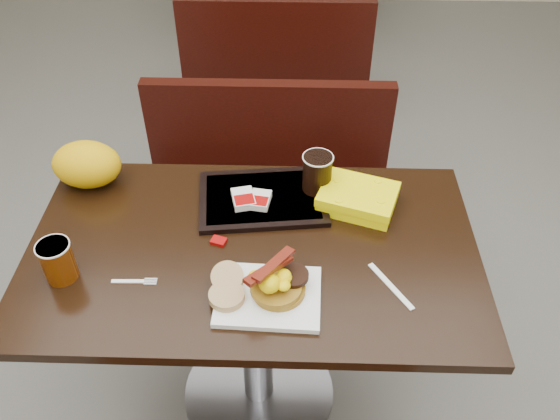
{
  "coord_description": "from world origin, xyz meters",
  "views": [
    {
      "loc": [
        0.1,
        -1.06,
        1.85
      ],
      "look_at": [
        0.07,
        0.07,
        0.82
      ],
      "focal_mm": 36.83,
      "sensor_mm": 36.0,
      "label": 1
    }
  ],
  "objects_px": {
    "table_near": "(256,331)",
    "coffee_cup_near": "(58,261)",
    "fork": "(128,281)",
    "hashbrown_sleeve_left": "(243,199)",
    "tray": "(263,198)",
    "coffee_cup_far": "(317,173)",
    "platter": "(268,296)",
    "clamshell": "(358,198)",
    "bench_near_n": "(267,189)",
    "pancake_stack": "(279,287)",
    "knife": "(391,286)",
    "hashbrown_sleeve_right": "(260,200)",
    "paper_bag": "(87,164)",
    "bench_far_s": "(277,50)"
  },
  "relations": [
    {
      "from": "hashbrown_sleeve_right",
      "to": "platter",
      "type": "bearing_deg",
      "value": -74.44
    },
    {
      "from": "fork",
      "to": "hashbrown_sleeve_right",
      "type": "distance_m",
      "value": 0.43
    },
    {
      "from": "coffee_cup_near",
      "to": "coffee_cup_far",
      "type": "height_order",
      "value": "coffee_cup_far"
    },
    {
      "from": "knife",
      "to": "tray",
      "type": "distance_m",
      "value": 0.46
    },
    {
      "from": "hashbrown_sleeve_left",
      "to": "coffee_cup_far",
      "type": "relative_size",
      "value": 0.72
    },
    {
      "from": "bench_near_n",
      "to": "fork",
      "type": "distance_m",
      "value": 0.97
    },
    {
      "from": "hashbrown_sleeve_right",
      "to": "paper_bag",
      "type": "relative_size",
      "value": 0.37
    },
    {
      "from": "bench_near_n",
      "to": "pancake_stack",
      "type": "relative_size",
      "value": 7.63
    },
    {
      "from": "table_near",
      "to": "knife",
      "type": "xyz_separation_m",
      "value": [
        0.35,
        -0.13,
        0.38
      ]
    },
    {
      "from": "coffee_cup_far",
      "to": "fork",
      "type": "bearing_deg",
      "value": -143.18
    },
    {
      "from": "platter",
      "to": "fork",
      "type": "xyz_separation_m",
      "value": [
        -0.35,
        0.04,
        -0.01
      ]
    },
    {
      "from": "pancake_stack",
      "to": "hashbrown_sleeve_right",
      "type": "relative_size",
      "value": 1.75
    },
    {
      "from": "platter",
      "to": "bench_near_n",
      "type": "bearing_deg",
      "value": 95.6
    },
    {
      "from": "table_near",
      "to": "hashbrown_sleeve_right",
      "type": "bearing_deg",
      "value": 85.62
    },
    {
      "from": "table_near",
      "to": "hashbrown_sleeve_right",
      "type": "height_order",
      "value": "hashbrown_sleeve_right"
    },
    {
      "from": "coffee_cup_near",
      "to": "fork",
      "type": "distance_m",
      "value": 0.18
    },
    {
      "from": "knife",
      "to": "tray",
      "type": "relative_size",
      "value": 0.47
    },
    {
      "from": "table_near",
      "to": "hashbrown_sleeve_right",
      "type": "distance_m",
      "value": 0.43
    },
    {
      "from": "fork",
      "to": "hashbrown_sleeve_left",
      "type": "height_order",
      "value": "hashbrown_sleeve_left"
    },
    {
      "from": "bench_near_n",
      "to": "pancake_stack",
      "type": "distance_m",
      "value": 0.96
    },
    {
      "from": "clamshell",
      "to": "table_near",
      "type": "bearing_deg",
      "value": -130.73
    },
    {
      "from": "bench_far_s",
      "to": "knife",
      "type": "height_order",
      "value": "knife"
    },
    {
      "from": "bench_far_s",
      "to": "platter",
      "type": "xyz_separation_m",
      "value": [
        0.05,
        -2.07,
        0.4
      ]
    },
    {
      "from": "tray",
      "to": "paper_bag",
      "type": "distance_m",
      "value": 0.53
    },
    {
      "from": "clamshell",
      "to": "pancake_stack",
      "type": "bearing_deg",
      "value": -104.17
    },
    {
      "from": "fork",
      "to": "paper_bag",
      "type": "relative_size",
      "value": 0.57
    },
    {
      "from": "platter",
      "to": "fork",
      "type": "bearing_deg",
      "value": 175.52
    },
    {
      "from": "tray",
      "to": "hashbrown_sleeve_left",
      "type": "bearing_deg",
      "value": -161.47
    },
    {
      "from": "fork",
      "to": "paper_bag",
      "type": "xyz_separation_m",
      "value": [
        -0.2,
        0.38,
        0.07
      ]
    },
    {
      "from": "tray",
      "to": "coffee_cup_near",
      "type": "bearing_deg",
      "value": -154.93
    },
    {
      "from": "table_near",
      "to": "coffee_cup_near",
      "type": "xyz_separation_m",
      "value": [
        -0.47,
        -0.12,
        0.43
      ]
    },
    {
      "from": "fork",
      "to": "coffee_cup_far",
      "type": "distance_m",
      "value": 0.6
    },
    {
      "from": "bench_far_s",
      "to": "clamshell",
      "type": "relative_size",
      "value": 4.75
    },
    {
      "from": "bench_far_s",
      "to": "platter",
      "type": "height_order",
      "value": "platter"
    },
    {
      "from": "platter",
      "to": "tray",
      "type": "distance_m",
      "value": 0.36
    },
    {
      "from": "fork",
      "to": "tray",
      "type": "relative_size",
      "value": 0.32
    },
    {
      "from": "platter",
      "to": "table_near",
      "type": "bearing_deg",
      "value": 108.42
    },
    {
      "from": "pancake_stack",
      "to": "paper_bag",
      "type": "bearing_deg",
      "value": 144.19
    },
    {
      "from": "hashbrown_sleeve_left",
      "to": "coffee_cup_far",
      "type": "bearing_deg",
      "value": 3.36
    },
    {
      "from": "fork",
      "to": "paper_bag",
      "type": "bearing_deg",
      "value": 115.45
    },
    {
      "from": "hashbrown_sleeve_right",
      "to": "clamshell",
      "type": "relative_size",
      "value": 0.36
    },
    {
      "from": "platter",
      "to": "knife",
      "type": "distance_m",
      "value": 0.31
    },
    {
      "from": "hashbrown_sleeve_right",
      "to": "table_near",
      "type": "bearing_deg",
      "value": -85.37
    },
    {
      "from": "bench_near_n",
      "to": "pancake_stack",
      "type": "xyz_separation_m",
      "value": [
        0.07,
        -0.86,
        0.42
      ]
    },
    {
      "from": "platter",
      "to": "clamshell",
      "type": "relative_size",
      "value": 1.2
    },
    {
      "from": "bench_far_s",
      "to": "coffee_cup_near",
      "type": "bearing_deg",
      "value": -103.17
    },
    {
      "from": "bench_far_s",
      "to": "clamshell",
      "type": "xyz_separation_m",
      "value": [
        0.29,
        -1.73,
        0.42
      ]
    },
    {
      "from": "knife",
      "to": "clamshell",
      "type": "bearing_deg",
      "value": 160.09
    },
    {
      "from": "table_near",
      "to": "hashbrown_sleeve_left",
      "type": "relative_size",
      "value": 14.65
    },
    {
      "from": "tray",
      "to": "coffee_cup_far",
      "type": "bearing_deg",
      "value": 7.9
    }
  ]
}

